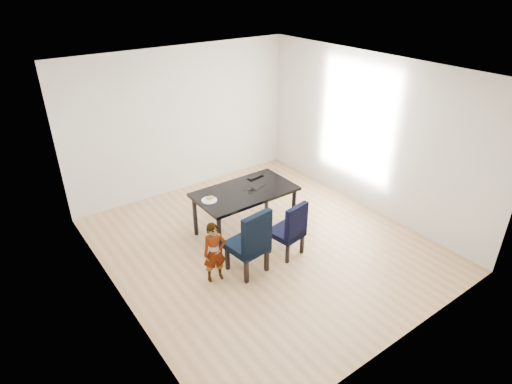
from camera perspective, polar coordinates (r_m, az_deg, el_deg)
floor at (r=6.82m, az=1.00°, el=-6.99°), size 4.50×5.00×0.01m
ceiling at (r=5.72m, az=1.23°, el=15.85°), size 4.50×5.00×0.01m
wall_back at (r=8.14m, az=-9.73°, el=9.30°), size 4.50×0.01×2.70m
wall_front at (r=4.67m, az=20.13°, el=-7.21°), size 4.50×0.01×2.70m
wall_left at (r=5.25m, az=-18.96°, el=-2.83°), size 0.01×5.00×2.70m
wall_right at (r=7.62m, az=14.87°, el=7.46°), size 0.01×5.00×2.70m
dining_table at (r=6.96m, az=-1.46°, el=-2.52°), size 1.60×0.90×0.75m
chair_left at (r=6.00m, az=-1.25°, el=-6.47°), size 0.55×0.56×1.02m
chair_right at (r=6.40m, az=4.07°, el=-4.82°), size 0.50×0.51×0.90m
child at (r=5.90m, az=-5.55°, el=-8.02°), size 0.36×0.28×0.90m
plate at (r=6.52m, az=-6.25°, el=-1.10°), size 0.27×0.27×0.01m
sandwich at (r=6.51m, az=-6.22°, el=-0.77°), size 0.15×0.11×0.05m
laptop at (r=7.24m, az=-0.34°, el=2.27°), size 0.35×0.25×0.03m
cable_tangle at (r=6.74m, az=-0.47°, el=0.11°), size 0.15×0.15×0.01m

